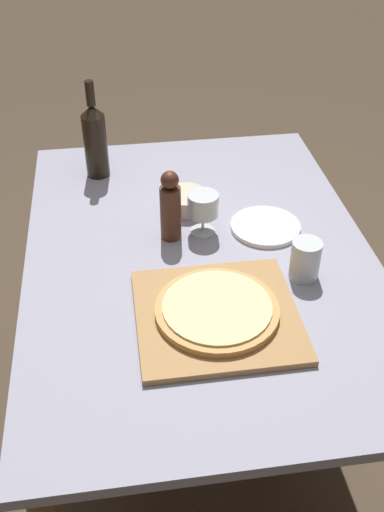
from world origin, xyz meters
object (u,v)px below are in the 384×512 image
Objects in this scene: pepper_mill at (170,207)px; wine_glass at (203,206)px; wine_bottle at (95,139)px; pizza at (217,309)px; small_bowl at (185,201)px.

pepper_mill reaches higher than wine_glass.
wine_bottle reaches higher than pepper_mill.
pizza is 0.37m from pepper_mill.
wine_glass is at bearing 6.62° from pepper_mill.
pepper_mill is at bearing 101.18° from pizza.
wine_glass is at bearing 86.25° from pizza.
small_bowl is (-0.03, 0.13, -0.06)m from wine_glass.
wine_bottle reaches higher than wine_glass.
wine_bottle is at bearing 109.87° from pizza.
wine_bottle reaches higher than small_bowl.
small_bowl is at bearing -44.17° from wine_bottle.
wine_bottle is 2.43× the size of small_bowl.
pepper_mill is at bearing -113.58° from small_bowl.
small_bowl is at bearing 104.56° from wine_glass.
pepper_mill is (0.20, -0.39, -0.03)m from wine_bottle.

